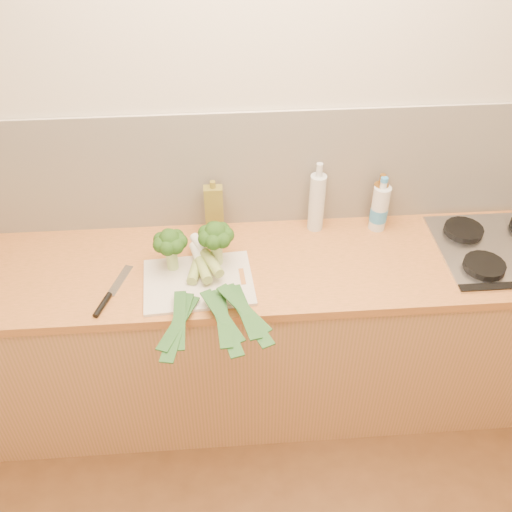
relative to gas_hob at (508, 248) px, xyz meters
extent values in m
plane|color=beige|center=(-1.02, 0.30, 0.39)|extent=(3.50, 0.00, 3.50)
cube|color=silver|center=(-1.02, 0.29, 0.26)|extent=(3.20, 0.02, 0.54)
cube|color=#C07F50|center=(-1.02, 0.00, -0.48)|extent=(3.20, 0.60, 0.86)
cube|color=#D77B3F|center=(-1.02, 0.00, -0.03)|extent=(3.20, 0.62, 0.04)
cube|color=silver|center=(0.00, 0.00, -0.01)|extent=(0.58, 0.50, 0.01)
cylinder|color=black|center=(-0.15, -0.12, 0.01)|extent=(0.17, 0.17, 0.03)
cylinder|color=black|center=(-0.15, 0.12, 0.01)|extent=(0.17, 0.17, 0.03)
cube|color=beige|center=(-1.32, -0.11, -0.01)|extent=(0.45, 0.35, 0.01)
cylinder|color=#A9C975|center=(-1.42, -0.02, 0.05)|extent=(0.05, 0.05, 0.09)
sphere|color=#16340E|center=(-1.42, -0.02, 0.15)|extent=(0.09, 0.09, 0.09)
sphere|color=#16340E|center=(-1.38, -0.02, 0.13)|extent=(0.06, 0.06, 0.06)
sphere|color=#16340E|center=(-1.40, 0.01, 0.13)|extent=(0.06, 0.06, 0.06)
sphere|color=#16340E|center=(-1.43, 0.02, 0.13)|extent=(0.06, 0.06, 0.06)
sphere|color=#16340E|center=(-1.46, 0.00, 0.13)|extent=(0.06, 0.06, 0.06)
sphere|color=#16340E|center=(-1.46, -0.03, 0.13)|extent=(0.06, 0.06, 0.06)
sphere|color=#16340E|center=(-1.43, -0.05, 0.13)|extent=(0.06, 0.06, 0.06)
sphere|color=#16340E|center=(-1.40, -0.05, 0.13)|extent=(0.06, 0.06, 0.06)
cylinder|color=#A9C975|center=(-1.24, 0.00, 0.05)|extent=(0.05, 0.05, 0.10)
sphere|color=#16340E|center=(-1.24, 0.00, 0.16)|extent=(0.09, 0.09, 0.09)
sphere|color=#16340E|center=(-1.20, 0.00, 0.14)|extent=(0.07, 0.07, 0.07)
sphere|color=#16340E|center=(-1.22, 0.03, 0.14)|extent=(0.07, 0.07, 0.07)
sphere|color=#16340E|center=(-1.25, 0.04, 0.14)|extent=(0.07, 0.07, 0.07)
sphere|color=#16340E|center=(-1.28, 0.02, 0.14)|extent=(0.07, 0.07, 0.07)
sphere|color=#16340E|center=(-1.28, -0.02, 0.14)|extent=(0.07, 0.07, 0.07)
sphere|color=#16340E|center=(-1.25, -0.04, 0.14)|extent=(0.07, 0.07, 0.07)
sphere|color=#16340E|center=(-1.22, -0.03, 0.14)|extent=(0.07, 0.07, 0.07)
cylinder|color=white|center=(-1.31, 0.06, 0.02)|extent=(0.06, 0.12, 0.04)
cylinder|color=#8CA251|center=(-1.33, -0.06, 0.02)|extent=(0.07, 0.15, 0.04)
cube|color=#18431D|center=(-1.39, -0.35, 0.02)|extent=(0.15, 0.30, 0.02)
cube|color=#18431D|center=(-1.39, -0.37, 0.02)|extent=(0.12, 0.34, 0.01)
cube|color=#18431D|center=(-1.39, -0.34, 0.03)|extent=(0.05, 0.28, 0.02)
cylinder|color=white|center=(-1.32, 0.02, 0.04)|extent=(0.06, 0.11, 0.04)
cylinder|color=#8CA251|center=(-1.30, -0.09, 0.04)|extent=(0.07, 0.14, 0.04)
cube|color=#18431D|center=(-1.23, -0.36, 0.04)|extent=(0.06, 0.30, 0.02)
cube|color=#18431D|center=(-1.22, -0.38, 0.04)|extent=(0.13, 0.34, 0.01)
cube|color=#18431D|center=(-1.23, -0.35, 0.04)|extent=(0.16, 0.27, 0.02)
cylinder|color=white|center=(-1.31, 0.05, 0.06)|extent=(0.08, 0.13, 0.04)
cylinder|color=#8CA251|center=(-1.26, -0.07, 0.06)|extent=(0.10, 0.15, 0.04)
cube|color=#18431D|center=(-1.15, -0.34, 0.06)|extent=(0.11, 0.30, 0.02)
cube|color=#18431D|center=(-1.14, -0.36, 0.06)|extent=(0.18, 0.33, 0.01)
cube|color=#18431D|center=(-1.15, -0.34, 0.06)|extent=(0.19, 0.26, 0.02)
cube|color=silver|center=(-1.64, -0.07, -0.01)|extent=(0.09, 0.19, 0.00)
cylinder|color=black|center=(-1.69, -0.21, 0.00)|extent=(0.06, 0.12, 0.02)
cube|color=olive|center=(-1.24, 0.23, 0.10)|extent=(0.08, 0.05, 0.23)
cylinder|color=olive|center=(-1.24, 0.23, 0.24)|extent=(0.02, 0.02, 0.03)
cylinder|color=silver|center=(-0.80, 0.23, 0.12)|extent=(0.07, 0.07, 0.27)
cylinder|color=silver|center=(-0.80, 0.23, 0.29)|extent=(0.03, 0.03, 0.06)
cylinder|color=brown|center=(-0.52, 0.23, 0.09)|extent=(0.06, 0.06, 0.21)
cylinder|color=brown|center=(-0.52, 0.23, 0.22)|extent=(0.03, 0.03, 0.05)
cylinder|color=silver|center=(-0.52, 0.21, 0.09)|extent=(0.08, 0.08, 0.21)
cylinder|color=silver|center=(-0.52, 0.21, 0.21)|extent=(0.03, 0.03, 0.03)
cylinder|color=#368ACD|center=(-0.52, 0.21, 0.06)|extent=(0.08, 0.08, 0.06)
camera|label=1|loc=(-1.21, -1.79, 1.55)|focal=40.00mm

